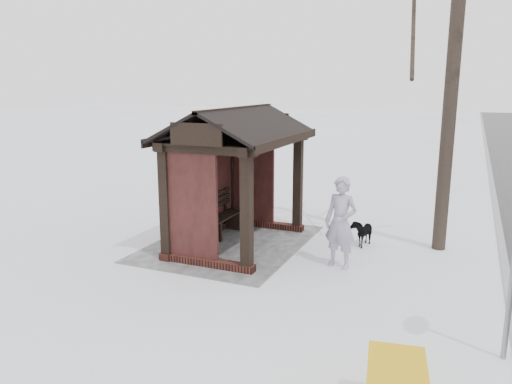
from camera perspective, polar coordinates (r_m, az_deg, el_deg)
ground at (r=11.40m, az=-2.05°, el=-6.00°), size 120.00×120.00×0.00m
kerb at (r=10.43m, az=26.79°, el=-9.08°), size 120.00×0.15×0.06m
trampled_patch at (r=11.48m, az=-2.96°, el=-5.83°), size 4.20×3.20×0.02m
bus_shelter at (r=10.98m, az=-2.89°, el=4.90°), size 3.60×2.40×3.09m
pedestrian at (r=9.91m, az=9.66°, el=-3.47°), size 0.59×0.75×1.83m
dog at (r=11.51m, az=12.02°, el=-4.45°), size 0.79×0.46×0.62m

